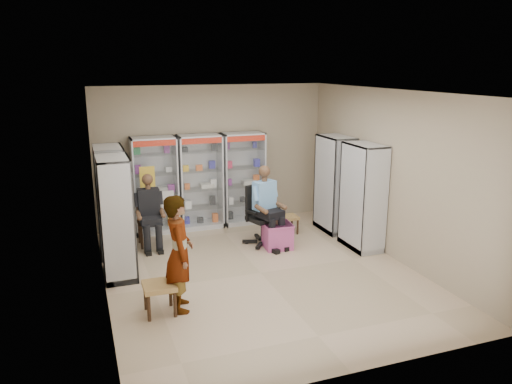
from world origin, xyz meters
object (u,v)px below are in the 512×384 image
object	(u,v)px
cabinet_right_near	(363,197)
cabinet_left_far	(112,201)
cabinet_back_mid	(200,182)
wooden_chair	(149,222)
cabinet_left_near	(117,218)
pink_trunk	(278,236)
cabinet_back_left	(155,186)
woven_stool_b	(160,298)
standing_man	(179,253)
cabinet_back_right	(243,179)
woven_stool_a	(288,224)
seated_shopkeeper	(264,208)
office_chair	(263,215)
cabinet_right_far	(335,184)

from	to	relation	value
cabinet_right_near	cabinet_left_far	bearing A→B (deg)	73.75
cabinet_back_mid	wooden_chair	size ratio (longest dim) A/B	2.13
cabinet_left_near	pink_trunk	world-z (taller)	cabinet_left_near
cabinet_back_left	pink_trunk	world-z (taller)	cabinet_back_left
cabinet_left_far	woven_stool_b	size ratio (longest dim) A/B	4.47
cabinet_back_mid	cabinet_left_near	xyz separation A→B (m)	(-1.88, -2.03, 0.00)
standing_man	cabinet_back_left	bearing A→B (deg)	3.14
cabinet_back_mid	cabinet_back_right	distance (m)	0.95
cabinet_left_far	woven_stool_a	distance (m)	3.58
cabinet_back_right	seated_shopkeeper	bearing A→B (deg)	-92.72
office_chair	cabinet_right_near	bearing A→B (deg)	-43.50
cabinet_back_right	cabinet_left_far	xyz separation A→B (m)	(-2.83, -0.93, 0.00)
cabinet_left_far	cabinet_left_near	distance (m)	1.10
woven_stool_b	cabinet_right_near	bearing A→B (deg)	18.21
wooden_chair	standing_man	bearing A→B (deg)	-89.19
cabinet_back_left	cabinet_right_near	world-z (taller)	same
office_chair	cabinet_back_mid	bearing A→B (deg)	104.19
cabinet_back_mid	seated_shopkeeper	xyz separation A→B (m)	(0.88, -1.46, -0.26)
cabinet_left_near	standing_man	size ratio (longest dim) A/B	1.19
cabinet_left_near	seated_shopkeeper	bearing A→B (deg)	101.64
cabinet_right_near	cabinet_left_far	world-z (taller)	same
cabinet_left_far	standing_man	world-z (taller)	cabinet_left_far
wooden_chair	standing_man	world-z (taller)	standing_man
seated_shopkeeper	woven_stool_b	distance (m)	3.19
cabinet_back_left	cabinet_right_near	distance (m)	4.18
cabinet_back_right	cabinet_right_near	world-z (taller)	same
wooden_chair	office_chair	world-z (taller)	office_chair
cabinet_back_left	cabinet_right_far	xyz separation A→B (m)	(3.53, -1.13, 0.00)
cabinet_left_far	cabinet_right_far	bearing A→B (deg)	87.43
wooden_chair	cabinet_back_right	bearing A→B (deg)	18.75
cabinet_right_near	office_chair	distance (m)	1.93
wooden_chair	pink_trunk	bearing A→B (deg)	-23.55
cabinet_back_left	woven_stool_b	distance (m)	3.68
cabinet_back_left	cabinet_back_mid	xyz separation A→B (m)	(0.95, 0.00, 0.00)
cabinet_left_near	wooden_chair	bearing A→B (deg)	152.39
cabinet_right_near	cabinet_left_near	distance (m)	4.46
cabinet_left_far	office_chair	size ratio (longest dim) A/B	1.73
seated_shopkeeper	wooden_chair	bearing A→B (deg)	142.87
cabinet_back_left	office_chair	size ratio (longest dim) A/B	1.73
cabinet_right_near	wooden_chair	size ratio (longest dim) A/B	2.13
wooden_chair	seated_shopkeeper	distance (m)	2.22
seated_shopkeeper	cabinet_back_right	bearing A→B (deg)	69.51
office_chair	woven_stool_a	bearing A→B (deg)	12.08
cabinet_right_far	cabinet_left_near	size ratio (longest dim) A/B	1.00
woven_stool_a	woven_stool_b	world-z (taller)	woven_stool_b
office_chair	woven_stool_b	bearing A→B (deg)	-155.28
cabinet_right_near	cabinet_left_near	size ratio (longest dim) A/B	1.00
cabinet_right_near	woven_stool_a	bearing A→B (deg)	38.25
wooden_chair	cabinet_back_mid	bearing A→B (deg)	31.31
woven_stool_a	woven_stool_b	bearing A→B (deg)	-140.13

